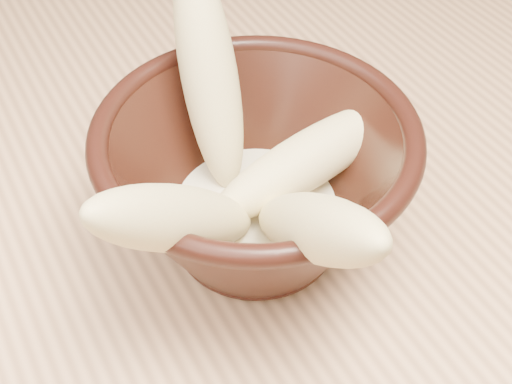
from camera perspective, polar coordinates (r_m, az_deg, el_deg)
table at (r=0.66m, az=-4.38°, el=-3.12°), size 1.20×0.80×0.75m
bowl at (r=0.49m, az=-0.00°, el=0.83°), size 0.22×0.22×0.12m
milk_puddle at (r=0.51m, az=0.00°, el=-1.50°), size 0.12×0.12×0.02m
banana_upright at (r=0.50m, az=-3.77°, el=9.35°), size 0.06×0.13×0.16m
banana_left at (r=0.42m, az=-6.13°, el=-2.14°), size 0.16×0.10×0.15m
banana_across at (r=0.50m, az=4.26°, el=2.64°), size 0.17×0.06×0.06m
banana_front at (r=0.41m, az=4.63°, el=-2.83°), size 0.06×0.17×0.15m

